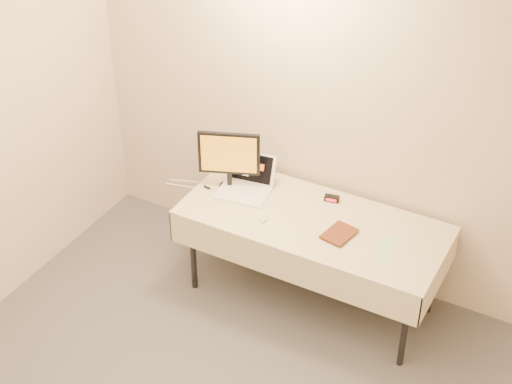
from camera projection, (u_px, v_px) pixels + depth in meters
The scene contains 9 objects.
back_wall at pixel (345, 114), 5.41m from camera, with size 4.00×0.10×2.70m, color beige.
table at pixel (313, 226), 5.47m from camera, with size 1.86×0.81×0.74m.
laptop at pixel (246, 183), 5.70m from camera, with size 0.41×0.40×0.24m.
monitor at pixel (229, 156), 5.61m from camera, with size 0.42×0.20×0.46m.
book at pixel (329, 216), 5.26m from camera, with size 0.18×0.02×0.24m, color brown.
alarm_clock at pixel (332, 198), 5.60m from camera, with size 0.11×0.06×0.04m.
clicker at pixel (264, 218), 5.43m from camera, with size 0.05×0.09×0.02m, color silver.
paper_form at pixel (384, 250), 5.15m from camera, with size 0.11×0.29×0.00m, color #B3DBAE.
usb_dongle at pixel (207, 188), 5.74m from camera, with size 0.06×0.02×0.01m, color black.
Camera 1 is at (1.74, -1.97, 3.99)m, focal length 55.00 mm.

